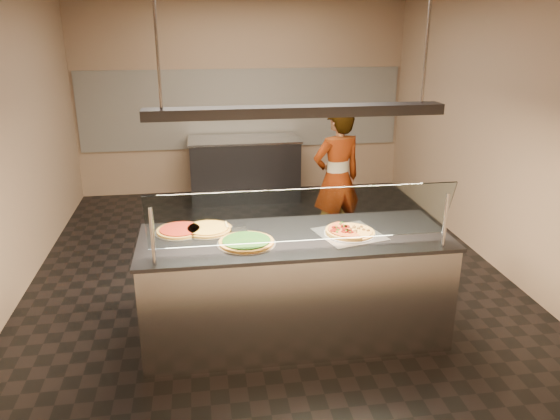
{
  "coord_description": "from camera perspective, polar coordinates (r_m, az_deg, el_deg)",
  "views": [
    {
      "loc": [
        -0.68,
        -5.42,
        2.62
      ],
      "look_at": [
        -0.01,
        -0.94,
        1.02
      ],
      "focal_mm": 35.0,
      "sensor_mm": 36.0,
      "label": 1
    }
  ],
  "objects": [
    {
      "name": "lamp_rod_left",
      "position": [
        4.1,
        -12.8,
        17.24
      ],
      "size": [
        0.02,
        0.02,
        1.01
      ],
      "primitive_type": "cylinder",
      "color": "#B7B7BC",
      "rests_on": "ceiling"
    },
    {
      "name": "wall_front",
      "position": [
        2.74,
        6.65,
        -4.79
      ],
      "size": [
        5.0,
        0.02,
        3.0
      ],
      "primitive_type": "cube",
      "color": "#947A60",
      "rests_on": "ground"
    },
    {
      "name": "tile_band",
      "position": [
        8.53,
        -3.96,
        10.5
      ],
      "size": [
        4.9,
        0.02,
        1.2
      ],
      "primitive_type": "cube",
      "color": "silver",
      "rests_on": "wall_back"
    },
    {
      "name": "half_pizza_sausage",
      "position": [
        4.57,
        8.46,
        -2.13
      ],
      "size": [
        0.3,
        0.44,
        0.04
      ],
      "color": "olive",
      "rests_on": "perforated_tray"
    },
    {
      "name": "perforated_tray",
      "position": [
        4.55,
        7.27,
        -2.45
      ],
      "size": [
        0.59,
        0.59,
        0.01
      ],
      "color": "silver",
      "rests_on": "serving_counter"
    },
    {
      "name": "pizza_spinach",
      "position": [
        4.33,
        -3.53,
        -3.34
      ],
      "size": [
        0.47,
        0.47,
        0.03
      ],
      "color": "silver",
      "rests_on": "serving_counter"
    },
    {
      "name": "wall_right",
      "position": [
        6.39,
        21.79,
        7.98
      ],
      "size": [
        0.02,
        6.0,
        3.0
      ],
      "primitive_type": "cube",
      "color": "#947A60",
      "rests_on": "ground"
    },
    {
      "name": "sneeze_guard",
      "position": [
        4.06,
        2.45,
        -0.65
      ],
      "size": [
        2.3,
        0.18,
        0.54
      ],
      "color": "#B7B7BC",
      "rests_on": "serving_counter"
    },
    {
      "name": "wall_back",
      "position": [
        8.53,
        -4.01,
        11.86
      ],
      "size": [
        5.0,
        0.02,
        3.0
      ],
      "primitive_type": "cube",
      "color": "#947A60",
      "rests_on": "ground"
    },
    {
      "name": "lamp_rod_right",
      "position": [
        4.44,
        15.17,
        17.2
      ],
      "size": [
        0.02,
        0.02,
        1.01
      ],
      "primitive_type": "cylinder",
      "color": "#B7B7BC",
      "rests_on": "ceiling"
    },
    {
      "name": "serving_counter",
      "position": [
        4.68,
        1.51,
        -7.98
      ],
      "size": [
        2.54,
        0.94,
        0.93
      ],
      "color": "#B7B7BC",
      "rests_on": "ground"
    },
    {
      "name": "pizza_spatula",
      "position": [
        4.61,
        -5.08,
        -1.75
      ],
      "size": [
        0.18,
        0.23,
        0.02
      ],
      "color": "#B7B7BC",
      "rests_on": "pizza_spinach"
    },
    {
      "name": "half_pizza_pepperoni",
      "position": [
        4.51,
        6.12,
        -2.2
      ],
      "size": [
        0.3,
        0.44,
        0.05
      ],
      "color": "olive",
      "rests_on": "perforated_tray"
    },
    {
      "name": "worker",
      "position": [
        6.4,
        5.95,
        3.25
      ],
      "size": [
        0.71,
        0.56,
        1.69
      ],
      "primitive_type": "imported",
      "rotation": [
        0.0,
        0.0,
        3.43
      ],
      "color": "#38353F",
      "rests_on": "ground"
    },
    {
      "name": "ground",
      "position": [
        6.06,
        -1.27,
        -6.27
      ],
      "size": [
        5.0,
        6.0,
        0.02
      ],
      "primitive_type": "cube",
      "color": "black",
      "rests_on": "ground"
    },
    {
      "name": "wall_left",
      "position": [
        5.83,
        -26.85,
        6.27
      ],
      "size": [
        0.02,
        6.0,
        3.0
      ],
      "primitive_type": "cube",
      "color": "#947A60",
      "rests_on": "ground"
    },
    {
      "name": "prep_table",
      "position": [
        8.28,
        -3.73,
        4.33
      ],
      "size": [
        1.65,
        0.74,
        0.93
      ],
      "color": "#313135",
      "rests_on": "ground"
    },
    {
      "name": "pizza_cheese",
      "position": [
        4.63,
        -7.52,
        -1.95
      ],
      "size": [
        0.43,
        0.43,
        0.03
      ],
      "color": "silver",
      "rests_on": "serving_counter"
    },
    {
      "name": "heat_lamp_housing",
      "position": [
        4.21,
        1.69,
        10.27
      ],
      "size": [
        2.3,
        0.18,
        0.08
      ],
      "primitive_type": "cube",
      "color": "#313135",
      "rests_on": "ceiling"
    },
    {
      "name": "pizza_tomato",
      "position": [
        4.64,
        -10.43,
        -2.05
      ],
      "size": [
        0.41,
        0.41,
        0.03
      ],
      "color": "silver",
      "rests_on": "serving_counter"
    }
  ]
}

